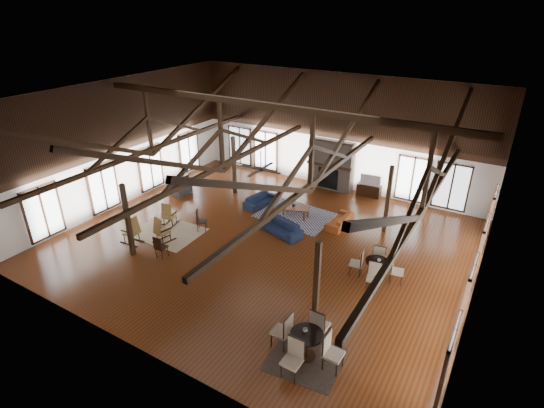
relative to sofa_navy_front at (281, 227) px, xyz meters
The scene contains 31 objects.
floor 1.08m from the sofa_navy_front, 102.01° to the right, with size 16.00×16.00×0.00m, color #562F12.
ceiling 5.80m from the sofa_navy_front, 102.01° to the right, with size 16.00×14.00×0.02m, color black.
wall_back 6.58m from the sofa_navy_front, 92.06° to the left, with size 16.00×0.02×6.00m, color white.
wall_front 8.46m from the sofa_navy_front, 91.54° to the right, with size 16.00×0.02×6.00m, color white.
wall_left 8.71m from the sofa_navy_front, behind, with size 0.02×14.00×6.00m, color white.
wall_right 8.30m from the sofa_navy_front, ahead, with size 0.02×14.00×6.00m, color white.
roof_truss 3.88m from the sofa_navy_front, 102.01° to the right, with size 15.60×14.07×3.14m.
post_grid 1.61m from the sofa_navy_front, 102.01° to the right, with size 8.16×7.16×3.05m.
fireplace 5.75m from the sofa_navy_front, 92.18° to the left, with size 2.50×0.69×2.60m.
ceiling_fan 4.00m from the sofa_navy_front, 81.95° to the right, with size 1.60×1.60×0.75m.
sofa_navy_front is the anchor object (origin of this frame).
sofa_navy_left 2.97m from the sofa_navy_front, 140.31° to the left, with size 0.70×1.79×0.52m, color #141F39.
sofa_orange 2.74m from the sofa_navy_front, 46.14° to the left, with size 0.69×1.76×0.51m, color #9E481E.
coffee_table 1.70m from the sofa_navy_front, 96.20° to the left, with size 1.41×1.02×0.49m.
vase 1.77m from the sofa_navy_front, 100.51° to the left, with size 0.18×0.18×0.18m, color #B2B2B2.
armchair 6.72m from the sofa_navy_front, behind, with size 0.92×1.06×0.69m, color #303032.
side_table_lamp 7.44m from the sofa_navy_front, 165.56° to the left, with size 0.47×0.47×1.19m.
rocking_chair_a 5.06m from the sofa_navy_front, 156.84° to the right, with size 0.64×0.95×1.12m.
rocking_chair_b 5.08m from the sofa_navy_front, 140.58° to the right, with size 0.66×0.98×1.16m.
rocking_chair_c 6.21m from the sofa_navy_front, 141.55° to the right, with size 0.95×0.56×1.18m.
side_chair_a 3.58m from the sofa_navy_front, 153.34° to the right, with size 0.57×0.57×0.99m.
side_chair_b 5.17m from the sofa_navy_front, 126.84° to the right, with size 0.42×0.42×0.95m.
cafe_table_near 7.09m from the sofa_navy_front, 54.42° to the right, with size 2.19×2.19×1.14m.
cafe_table_far 4.72m from the sofa_navy_front, 13.28° to the right, with size 1.99×1.99×1.02m.
cup_near 7.01m from the sofa_navy_front, 54.78° to the right, with size 0.13×0.13×0.10m, color #B2B2B2.
cup_far 4.79m from the sofa_navy_front, 12.96° to the right, with size 0.12×0.12×0.09m, color #B2B2B2.
tv_console 6.06m from the sofa_navy_front, 71.36° to the left, with size 1.21×0.45×0.60m, color black.
television 6.10m from the sofa_navy_front, 70.93° to the left, with size 1.03×0.13×0.59m, color #B2B2B2.
rug_tan 4.97m from the sofa_navy_front, 149.86° to the right, with size 2.88×2.26×0.01m, color tan.
rug_navy 1.86m from the sofa_navy_front, 97.26° to the left, with size 3.38×2.54×0.01m, color #171C41.
rug_dark 7.22m from the sofa_navy_front, 54.67° to the right, with size 1.98×1.80×0.01m, color black.
Camera 1 is at (8.13, -12.97, 9.19)m, focal length 28.00 mm.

